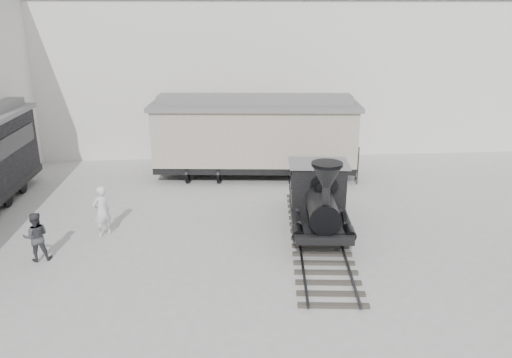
{
  "coord_description": "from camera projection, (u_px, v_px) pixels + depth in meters",
  "views": [
    {
      "loc": [
        -1.85,
        -12.05,
        7.46
      ],
      "look_at": [
        -0.57,
        4.14,
        2.0
      ],
      "focal_mm": 35.0,
      "sensor_mm": 36.0,
      "label": 1
    }
  ],
  "objects": [
    {
      "name": "ground",
      "position": [
        288.0,
        293.0,
        13.91
      ],
      "size": [
        90.0,
        90.0,
        0.0
      ],
      "primitive_type": "plane",
      "color": "#9E9E9B"
    },
    {
      "name": "north_wall",
      "position": [
        251.0,
        50.0,
        26.29
      ],
      "size": [
        34.0,
        2.51,
        11.0
      ],
      "color": "silver",
      "rests_on": "ground"
    },
    {
      "name": "locomotive",
      "position": [
        318.0,
        201.0,
        17.48
      ],
      "size": [
        2.8,
        8.93,
        3.1
      ],
      "rotation": [
        0.0,
        0.0,
        -0.1
      ],
      "color": "#282422",
      "rests_on": "ground"
    },
    {
      "name": "boxcar",
      "position": [
        255.0,
        135.0,
        23.16
      ],
      "size": [
        9.72,
        3.82,
        3.89
      ],
      "rotation": [
        0.0,
        0.0,
        -0.09
      ],
      "color": "black",
      "rests_on": "ground"
    },
    {
      "name": "visitor_a",
      "position": [
        102.0,
        211.0,
        17.25
      ],
      "size": [
        0.78,
        0.77,
        1.82
      ],
      "primitive_type": "imported",
      "rotation": [
        0.0,
        0.0,
        3.9
      ],
      "color": "silver",
      "rests_on": "ground"
    },
    {
      "name": "visitor_b",
      "position": [
        36.0,
        237.0,
        15.55
      ],
      "size": [
        0.89,
        0.77,
        1.59
      ],
      "primitive_type": "imported",
      "rotation": [
        0.0,
        0.0,
        3.38
      ],
      "color": "#3A3B3F",
      "rests_on": "ground"
    }
  ]
}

